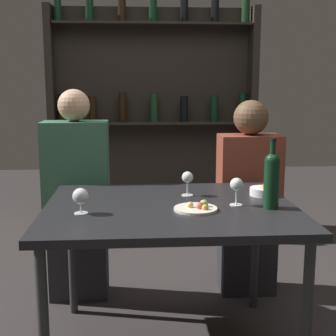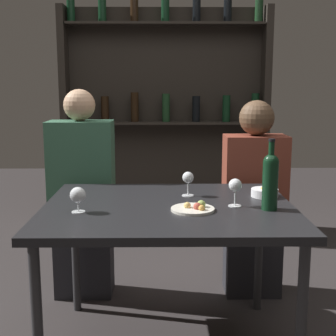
{
  "view_description": "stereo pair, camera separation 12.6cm",
  "coord_description": "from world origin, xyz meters",
  "px_view_note": "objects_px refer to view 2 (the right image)",
  "views": [
    {
      "loc": [
        -0.15,
        -2.1,
        1.28
      ],
      "look_at": [
        0.0,
        0.14,
        0.88
      ],
      "focal_mm": 50.0,
      "sensor_mm": 36.0,
      "label": 1
    },
    {
      "loc": [
        -0.03,
        -2.11,
        1.28
      ],
      "look_at": [
        0.0,
        0.14,
        0.88
      ],
      "focal_mm": 50.0,
      "sensor_mm": 36.0,
      "label": 2
    }
  ],
  "objects_px": {
    "wine_bottle": "(270,179)",
    "snack_bowl": "(265,192)",
    "food_plate_0": "(194,208)",
    "seated_person_left": "(83,201)",
    "seated_person_right": "(254,204)",
    "wine_glass_1": "(78,196)",
    "wine_glass_0": "(188,179)",
    "wine_glass_2": "(235,187)"
  },
  "relations": [
    {
      "from": "wine_bottle",
      "to": "snack_bowl",
      "type": "relative_size",
      "value": 2.39
    },
    {
      "from": "food_plate_0",
      "to": "snack_bowl",
      "type": "bearing_deg",
      "value": 34.7
    },
    {
      "from": "seated_person_left",
      "to": "seated_person_right",
      "type": "distance_m",
      "value": 1.04
    },
    {
      "from": "wine_bottle",
      "to": "wine_glass_1",
      "type": "relative_size",
      "value": 2.81
    },
    {
      "from": "wine_bottle",
      "to": "wine_glass_0",
      "type": "xyz_separation_m",
      "value": [
        -0.35,
        0.27,
        -0.05
      ]
    },
    {
      "from": "wine_glass_1",
      "to": "snack_bowl",
      "type": "xyz_separation_m",
      "value": [
        0.88,
        0.28,
        -0.05
      ]
    },
    {
      "from": "wine_glass_2",
      "to": "wine_bottle",
      "type": "bearing_deg",
      "value": -22.26
    },
    {
      "from": "seated_person_right",
      "to": "snack_bowl",
      "type": "bearing_deg",
      "value": -95.32
    },
    {
      "from": "wine_glass_2",
      "to": "snack_bowl",
      "type": "height_order",
      "value": "wine_glass_2"
    },
    {
      "from": "wine_glass_1",
      "to": "seated_person_right",
      "type": "height_order",
      "value": "seated_person_right"
    },
    {
      "from": "wine_glass_2",
      "to": "food_plate_0",
      "type": "distance_m",
      "value": 0.22
    },
    {
      "from": "wine_bottle",
      "to": "wine_glass_2",
      "type": "distance_m",
      "value": 0.16
    },
    {
      "from": "snack_bowl",
      "to": "wine_bottle",
      "type": "bearing_deg",
      "value": -97.38
    },
    {
      "from": "seated_person_right",
      "to": "wine_bottle",
      "type": "bearing_deg",
      "value": -96.02
    },
    {
      "from": "wine_bottle",
      "to": "food_plate_0",
      "type": "distance_m",
      "value": 0.36
    },
    {
      "from": "wine_glass_0",
      "to": "snack_bowl",
      "type": "height_order",
      "value": "wine_glass_0"
    },
    {
      "from": "seated_person_left",
      "to": "seated_person_right",
      "type": "bearing_deg",
      "value": -0.0
    },
    {
      "from": "food_plate_0",
      "to": "snack_bowl",
      "type": "distance_m",
      "value": 0.45
    },
    {
      "from": "wine_bottle",
      "to": "seated_person_right",
      "type": "bearing_deg",
      "value": 83.98
    },
    {
      "from": "wine_glass_2",
      "to": "seated_person_left",
      "type": "bearing_deg",
      "value": 141.04
    },
    {
      "from": "wine_glass_0",
      "to": "food_plate_0",
      "type": "relative_size",
      "value": 0.64
    },
    {
      "from": "wine_bottle",
      "to": "food_plate_0",
      "type": "height_order",
      "value": "wine_bottle"
    },
    {
      "from": "wine_glass_2",
      "to": "snack_bowl",
      "type": "xyz_separation_m",
      "value": [
        0.18,
        0.18,
        -0.07
      ]
    },
    {
      "from": "wine_glass_2",
      "to": "seated_person_left",
      "type": "distance_m",
      "value": 1.07
    },
    {
      "from": "food_plate_0",
      "to": "snack_bowl",
      "type": "xyz_separation_m",
      "value": [
        0.37,
        0.26,
        0.01
      ]
    },
    {
      "from": "wine_glass_0",
      "to": "snack_bowl",
      "type": "bearing_deg",
      "value": -3.21
    },
    {
      "from": "wine_glass_1",
      "to": "seated_person_right",
      "type": "bearing_deg",
      "value": 39.18
    },
    {
      "from": "snack_bowl",
      "to": "seated_person_right",
      "type": "height_order",
      "value": "seated_person_right"
    },
    {
      "from": "wine_glass_1",
      "to": "wine_glass_2",
      "type": "bearing_deg",
      "value": 7.62
    },
    {
      "from": "wine_glass_1",
      "to": "seated_person_left",
      "type": "xyz_separation_m",
      "value": [
        -0.11,
        0.75,
        -0.21
      ]
    },
    {
      "from": "snack_bowl",
      "to": "wine_glass_0",
      "type": "bearing_deg",
      "value": 176.79
    },
    {
      "from": "wine_glass_1",
      "to": "wine_glass_2",
      "type": "distance_m",
      "value": 0.71
    },
    {
      "from": "wine_glass_0",
      "to": "food_plate_0",
      "type": "xyz_separation_m",
      "value": [
        0.01,
        -0.28,
        -0.08
      ]
    },
    {
      "from": "wine_glass_0",
      "to": "wine_glass_1",
      "type": "height_order",
      "value": "wine_glass_0"
    },
    {
      "from": "snack_bowl",
      "to": "seated_person_left",
      "type": "xyz_separation_m",
      "value": [
        -0.99,
        0.47,
        -0.16
      ]
    },
    {
      "from": "seated_person_right",
      "to": "wine_glass_1",
      "type": "bearing_deg",
      "value": -140.82
    },
    {
      "from": "wine_glass_2",
      "to": "food_plate_0",
      "type": "xyz_separation_m",
      "value": [
        -0.19,
        -0.07,
        -0.08
      ]
    },
    {
      "from": "wine_glass_2",
      "to": "seated_person_left",
      "type": "relative_size",
      "value": 0.1
    },
    {
      "from": "wine_glass_0",
      "to": "wine_glass_2",
      "type": "distance_m",
      "value": 0.29
    },
    {
      "from": "wine_glass_1",
      "to": "snack_bowl",
      "type": "distance_m",
      "value": 0.92
    },
    {
      "from": "wine_glass_0",
      "to": "seated_person_left",
      "type": "relative_size",
      "value": 0.1
    },
    {
      "from": "wine_glass_0",
      "to": "seated_person_right",
      "type": "relative_size",
      "value": 0.1
    }
  ]
}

